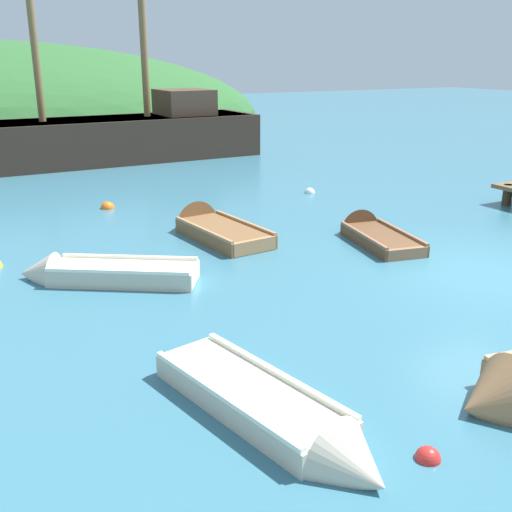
{
  "coord_description": "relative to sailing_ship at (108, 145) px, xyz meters",
  "views": [
    {
      "loc": [
        -9.8,
        -8.16,
        4.3
      ],
      "look_at": [
        -4.02,
        2.62,
        0.25
      ],
      "focal_mm": 42.29,
      "sensor_mm": 36.0,
      "label": 1
    }
  ],
  "objects": [
    {
      "name": "sailing_ship",
      "position": [
        0.0,
        0.0,
        0.0
      ],
      "size": [
        16.2,
        3.73,
        12.96
      ],
      "rotation": [
        0.0,
        0.0,
        3.16
      ],
      "color": "#38281E",
      "rests_on": "ground"
    },
    {
      "name": "buoy_white",
      "position": [
        4.16,
        -9.55,
        -0.71
      ],
      "size": [
        0.35,
        0.35,
        0.35
      ],
      "primitive_type": "sphere",
      "color": "white",
      "rests_on": "ground"
    },
    {
      "name": "rowboat_outer_right",
      "position": [
        -4.11,
        -14.51,
        -0.59
      ],
      "size": [
        3.54,
        2.75,
        0.92
      ],
      "rotation": [
        0.0,
        0.0,
        2.57
      ],
      "color": "beige",
      "rests_on": "ground"
    },
    {
      "name": "rowboat_near_dock",
      "position": [
        2.61,
        -14.73,
        -0.63
      ],
      "size": [
        1.64,
        3.14,
        1.05
      ],
      "rotation": [
        0.0,
        0.0,
        1.37
      ],
      "color": "brown",
      "rests_on": "ground"
    },
    {
      "name": "rowboat_portside",
      "position": [
        -3.46,
        -20.58,
        -0.6
      ],
      "size": [
        1.7,
        3.78,
        0.93
      ],
      "rotation": [
        0.0,
        0.0,
        4.92
      ],
      "color": "beige",
      "rests_on": "ground"
    },
    {
      "name": "buoy_red",
      "position": [
        -2.3,
        -21.92,
        -0.71
      ],
      "size": [
        0.29,
        0.29,
        0.29
      ],
      "primitive_type": "sphere",
      "color": "red",
      "rests_on": "ground"
    },
    {
      "name": "rowboat_center",
      "position": [
        -0.73,
        -12.48,
        -0.6
      ],
      "size": [
        1.6,
        3.52,
        1.21
      ],
      "rotation": [
        0.0,
        0.0,
        1.68
      ],
      "color": "brown",
      "rests_on": "ground"
    },
    {
      "name": "buoy_orange",
      "position": [
        -2.33,
        -8.49,
        -0.71
      ],
      "size": [
        0.41,
        0.41,
        0.41
      ],
      "primitive_type": "sphere",
      "color": "orange",
      "rests_on": "ground"
    },
    {
      "name": "ground_plane",
      "position": [
        3.1,
        -17.88,
        -0.71
      ],
      "size": [
        120.0,
        120.0,
        0.0
      ],
      "primitive_type": "plane",
      "color": "teal"
    }
  ]
}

